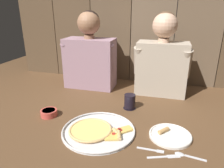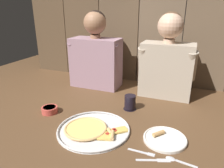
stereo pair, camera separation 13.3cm
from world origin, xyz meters
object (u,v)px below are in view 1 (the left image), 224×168
(dinner_plate, at_px, (170,135))
(diner_left, at_px, (90,54))
(pizza_tray, at_px, (97,130))
(dipping_bowl, at_px, (49,113))
(diner_right, at_px, (162,58))
(drinking_glass, at_px, (130,102))

(dinner_plate, distance_m, diner_left, 0.94)
(pizza_tray, distance_m, dipping_bowl, 0.36)
(pizza_tray, xyz_separation_m, diner_right, (0.30, 0.65, 0.27))
(pizza_tray, bearing_deg, drinking_glass, 69.81)
(dinner_plate, xyz_separation_m, drinking_glass, (-0.27, 0.27, 0.04))
(pizza_tray, height_order, diner_left, diner_left)
(pizza_tray, xyz_separation_m, drinking_glass, (0.12, 0.33, 0.04))
(drinking_glass, bearing_deg, dipping_bowl, -153.13)
(pizza_tray, bearing_deg, diner_left, 113.26)
(diner_left, bearing_deg, pizza_tray, -66.74)
(dinner_plate, bearing_deg, diner_right, 98.53)
(dinner_plate, relative_size, diner_left, 0.36)
(dipping_bowl, height_order, diner_right, diner_right)
(dipping_bowl, bearing_deg, pizza_tray, -14.51)
(dinner_plate, xyz_separation_m, diner_left, (-0.67, 0.60, 0.27))
(diner_right, bearing_deg, pizza_tray, -114.62)
(drinking_glass, xyz_separation_m, dipping_bowl, (-0.47, -0.24, -0.03))
(diner_left, bearing_deg, drinking_glass, -39.03)
(pizza_tray, xyz_separation_m, dinner_plate, (0.39, 0.06, -0.00))
(dinner_plate, distance_m, drinking_glass, 0.38)
(drinking_glass, bearing_deg, dinner_plate, -45.18)
(diner_left, height_order, diner_right, diner_left)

